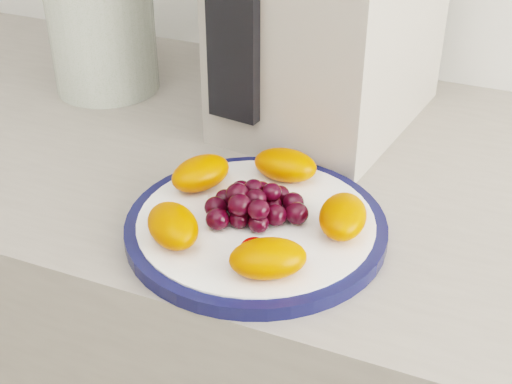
% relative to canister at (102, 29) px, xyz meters
% --- Properties ---
extents(plate_rim, '(0.27, 0.27, 0.01)m').
position_rel_canister_xyz_m(plate_rim, '(0.34, -0.25, -0.08)').
color(plate_rim, '#0D113A').
rests_on(plate_rim, counter).
extents(plate_face, '(0.24, 0.24, 0.02)m').
position_rel_canister_xyz_m(plate_face, '(0.34, -0.25, -0.08)').
color(plate_face, white).
rests_on(plate_face, counter).
extents(canister, '(0.19, 0.19, 0.18)m').
position_rel_canister_xyz_m(canister, '(0.00, 0.00, 0.00)').
color(canister, '#3A591D').
rests_on(canister, counter).
extents(appliance_panel, '(0.06, 0.03, 0.27)m').
position_rel_canister_xyz_m(appliance_panel, '(0.25, -0.11, 0.10)').
color(appliance_panel, black).
rests_on(appliance_panel, appliance_body).
extents(fruit_plate, '(0.23, 0.22, 0.04)m').
position_rel_canister_xyz_m(fruit_plate, '(0.34, -0.26, -0.06)').
color(fruit_plate, '#CE4400').
rests_on(fruit_plate, plate_face).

